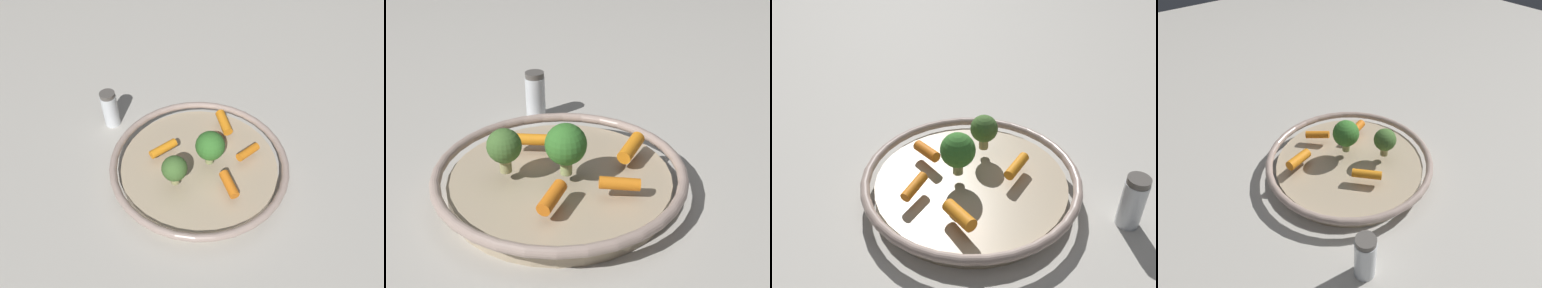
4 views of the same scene
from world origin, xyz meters
TOP-DOWN VIEW (x-y plane):
  - ground_plane at (0.00, 0.00)m, footprint 2.48×2.48m
  - serving_bowl at (0.00, 0.00)m, footprint 0.32×0.32m
  - baby_carrot_left at (0.01, -0.09)m, footprint 0.04×0.04m
  - baby_carrot_center at (0.01, 0.07)m, footprint 0.05×0.05m
  - baby_carrot_near_rim at (0.09, -0.04)m, footprint 0.06×0.03m
  - baby_carrot_right at (-0.06, -0.05)m, footprint 0.05×0.03m
  - broccoli_floret_small at (-0.01, -0.02)m, footprint 0.05×0.05m
  - broccoli_floret_edge at (-0.05, 0.04)m, footprint 0.04×0.04m
  - salt_shaker at (0.12, 0.19)m, footprint 0.03×0.03m

SIDE VIEW (x-z plane):
  - ground_plane at x=0.00m, z-range 0.00..0.00m
  - serving_bowl at x=0.00m, z-range 0.00..0.04m
  - salt_shaker at x=0.12m, z-range 0.00..0.08m
  - baby_carrot_left at x=0.01m, z-range 0.04..0.06m
  - baby_carrot_center at x=0.01m, z-range 0.04..0.05m
  - baby_carrot_right at x=-0.06m, z-range 0.04..0.06m
  - baby_carrot_near_rim at x=0.09m, z-range 0.04..0.06m
  - broccoli_floret_edge at x=-0.05m, z-range 0.04..0.10m
  - broccoli_floret_small at x=-0.01m, z-range 0.05..0.11m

